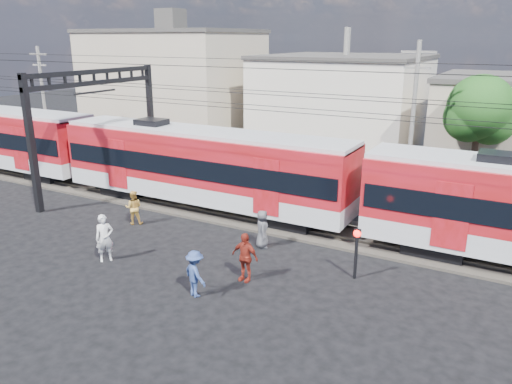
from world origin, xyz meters
TOP-DOWN VIEW (x-y plane):
  - ground at (0.00, 0.00)m, footprint 120.00×120.00m
  - track_bed at (0.00, 8.00)m, footprint 70.00×3.40m
  - rail_near at (0.00, 7.25)m, footprint 70.00×0.12m
  - rail_far at (0.00, 8.75)m, footprint 70.00×0.12m
  - commuter_train at (-2.66, 8.00)m, footprint 50.30×3.08m
  - catenary at (-8.65, 8.00)m, footprint 70.00×9.30m
  - building_west at (-17.00, 24.00)m, footprint 14.28×10.20m
  - building_midwest at (-2.00, 27.00)m, footprint 12.24×12.24m
  - utility_pole_mid at (6.00, 15.00)m, footprint 1.80×0.24m
  - utility_pole_west at (-22.00, 14.00)m, footprint 1.80×0.24m
  - tree_near at (9.19, 18.09)m, footprint 3.82×3.64m
  - pedestrian_a at (-2.66, 0.81)m, footprint 0.80×0.84m
  - pedestrian_b at (-4.51, 4.52)m, footprint 1.02×0.96m
  - pedestrian_c at (2.19, 0.19)m, footprint 1.24×1.00m
  - pedestrian_d at (3.10, 2.02)m, footprint 1.12×0.52m
  - pedestrian_e at (2.22, 5.02)m, footprint 0.87×0.96m
  - crossing_signal at (6.62, 4.13)m, footprint 0.29×0.29m

SIDE VIEW (x-z plane):
  - ground at x=0.00m, z-range 0.00..0.00m
  - track_bed at x=0.00m, z-range 0.00..0.12m
  - rail_near at x=0.00m, z-range 0.12..0.24m
  - rail_far at x=0.00m, z-range 0.12..0.24m
  - pedestrian_e at x=2.22m, z-range 0.00..1.66m
  - pedestrian_b at x=-4.51m, z-range 0.00..1.66m
  - pedestrian_c at x=2.19m, z-range 0.00..1.68m
  - pedestrian_d at x=3.10m, z-range 0.00..1.87m
  - pedestrian_a at x=-2.66m, z-range 0.00..1.94m
  - crossing_signal at x=6.62m, z-range 0.38..2.37m
  - commuter_train at x=-2.66m, z-range 0.31..4.49m
  - building_midwest at x=-2.00m, z-range 0.01..7.31m
  - utility_pole_west at x=-22.00m, z-range 0.28..8.28m
  - utility_pole_mid at x=6.00m, z-range 0.28..8.78m
  - building_west at x=-17.00m, z-range 0.01..9.31m
  - tree_near at x=9.19m, z-range 1.30..8.02m
  - catenary at x=-8.65m, z-range 1.38..8.89m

